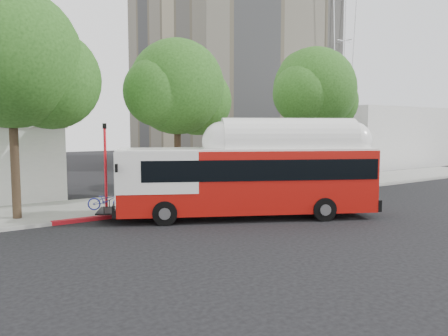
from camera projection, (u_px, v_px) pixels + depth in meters
name	position (u px, v px, depth m)	size (l,w,h in m)	color
ground	(264.00, 219.00, 19.10)	(120.00, 120.00, 0.00)	black
sidewalk	(190.00, 198.00, 24.43)	(60.00, 5.00, 0.15)	gray
curb_strip	(215.00, 204.00, 22.30)	(60.00, 0.30, 0.15)	gray
red_curb_segment	(162.00, 210.00, 20.61)	(10.00, 0.32, 0.16)	maroon
street_tree_left	(23.00, 65.00, 18.27)	(6.67, 5.80, 9.74)	#2D2116
street_tree_mid	(183.00, 91.00, 23.20)	(5.75, 5.00, 8.62)	#2D2116
street_tree_right	(319.00, 93.00, 28.64)	(6.21, 5.40, 9.18)	#2D2116
apartment_tower	(231.00, 10.00, 50.62)	(18.00, 18.00, 37.00)	gray
horizon_block	(380.00, 137.00, 48.83)	(20.00, 12.00, 6.00)	silver
transit_bus	(249.00, 181.00, 19.21)	(11.58, 7.26, 3.53)	#A8110B
signal_pole	(106.00, 169.00, 19.36)	(0.12, 0.39, 4.17)	red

